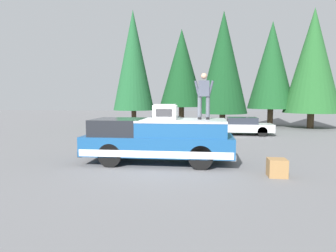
{
  "coord_description": "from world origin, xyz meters",
  "views": [
    {
      "loc": [
        -10.59,
        -1.62,
        2.44
      ],
      "look_at": [
        0.89,
        -0.2,
        1.35
      ],
      "focal_mm": 32.01,
      "sensor_mm": 36.0,
      "label": 1
    }
  ],
  "objects": [
    {
      "name": "ground_plane",
      "position": [
        0.0,
        0.0,
        0.0
      ],
      "size": [
        90.0,
        90.0,
        0.0
      ],
      "primitive_type": "plane",
      "color": "slate"
    },
    {
      "name": "pickup_truck",
      "position": [
        0.39,
        0.09,
        0.87
      ],
      "size": [
        2.01,
        5.54,
        1.65
      ],
      "color": "navy",
      "rests_on": "ground"
    },
    {
      "name": "compressor_unit",
      "position": [
        0.25,
        -0.18,
        1.93
      ],
      "size": [
        0.65,
        0.84,
        0.56
      ],
      "color": "silver",
      "rests_on": "pickup_truck"
    },
    {
      "name": "person_on_truck_bed",
      "position": [
        0.51,
        -1.58,
        2.55
      ],
      "size": [
        0.29,
        0.72,
        1.69
      ],
      "color": "#4C515B",
      "rests_on": "pickup_truck"
    },
    {
      "name": "parked_car_silver",
      "position": [
        9.5,
        -3.99,
        0.58
      ],
      "size": [
        1.64,
        4.1,
        1.16
      ],
      "color": "silver",
      "rests_on": "ground"
    },
    {
      "name": "parked_car_maroon",
      "position": [
        9.68,
        1.1,
        0.58
      ],
      "size": [
        1.64,
        4.1,
        1.16
      ],
      "color": "maroon",
      "rests_on": "ground"
    },
    {
      "name": "wooden_crate",
      "position": [
        -1.13,
        -3.86,
        0.28
      ],
      "size": [
        0.56,
        0.56,
        0.56
      ],
      "primitive_type": "cube",
      "color": "olive",
      "rests_on": "ground"
    },
    {
      "name": "conifer_far_left",
      "position": [
        14.54,
        -10.03,
        5.33
      ],
      "size": [
        4.31,
        4.31,
        9.43
      ],
      "color": "#4C3826",
      "rests_on": "ground"
    },
    {
      "name": "conifer_left",
      "position": [
        15.84,
        -7.17,
        5.16
      ],
      "size": [
        3.9,
        3.9,
        8.81
      ],
      "color": "#4C3826",
      "rests_on": "ground"
    },
    {
      "name": "conifer_center_left",
      "position": [
        14.33,
        -3.05,
        5.26
      ],
      "size": [
        3.98,
        3.98,
        9.37
      ],
      "color": "#4C3826",
      "rests_on": "ground"
    },
    {
      "name": "conifer_center_right",
      "position": [
        15.93,
        0.45,
        5.02
      ],
      "size": [
        3.87,
        3.87,
        8.4
      ],
      "color": "#4C3826",
      "rests_on": "ground"
    },
    {
      "name": "conifer_right",
      "position": [
        14.97,
        4.54,
        5.62
      ],
      "size": [
        3.52,
        3.52,
        9.89
      ],
      "color": "#4C3826",
      "rests_on": "ground"
    }
  ]
}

